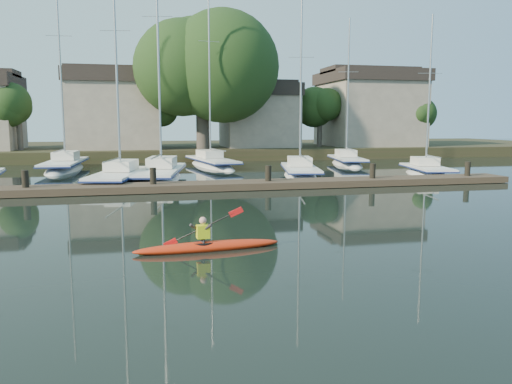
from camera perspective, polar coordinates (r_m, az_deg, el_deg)
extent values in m
plane|color=black|center=(12.54, 3.73, -8.17)|extent=(160.00, 160.00, 0.00)
ellipsoid|color=red|center=(13.84, -5.50, -6.25)|extent=(4.12, 0.88, 0.31)
cylinder|color=black|center=(13.78, -6.06, -5.89)|extent=(0.66, 0.66, 0.08)
imported|color=#2B2629|center=(13.71, -6.08, -4.57)|extent=(0.24, 0.34, 0.89)
cube|color=#C9D313|center=(13.71, -6.08, -4.53)|extent=(0.36, 0.28, 0.36)
sphere|color=tan|center=(13.64, -6.10, -3.26)|extent=(0.20, 0.20, 0.20)
cube|color=#4E3D2C|center=(25.99, -5.02, 0.71)|extent=(34.00, 2.00, 0.35)
cylinder|color=black|center=(26.34, -24.81, 0.32)|extent=(0.32, 0.32, 1.80)
cylinder|color=black|center=(25.75, -11.65, 0.73)|extent=(0.32, 0.32, 1.80)
cylinder|color=black|center=(26.54, 1.41, 1.11)|extent=(0.32, 0.32, 1.80)
cylinder|color=black|center=(28.59, 13.15, 1.40)|extent=(0.32, 0.32, 1.80)
cylinder|color=black|center=(31.67, 22.98, 1.60)|extent=(0.32, 0.32, 1.80)
ellipsoid|color=white|center=(29.79, -15.29, 0.29)|extent=(4.03, 9.29, 2.02)
cube|color=white|center=(29.68, -15.36, 2.11)|extent=(3.59, 7.68, 0.15)
cube|color=navy|center=(29.69, -15.36, 1.95)|extent=(3.71, 7.87, 0.08)
cube|color=silver|center=(30.17, -15.14, 2.96)|extent=(1.97, 2.78, 0.58)
cylinder|color=#9EA0A5|center=(30.01, -15.70, 14.45)|extent=(0.13, 0.13, 12.74)
cylinder|color=#9EA0A5|center=(28.31, -16.10, 3.54)|extent=(0.78, 3.37, 0.08)
cylinder|color=#9EA0A5|center=(30.22, -15.81, 17.33)|extent=(1.67, 0.38, 0.03)
ellipsoid|color=white|center=(31.02, -10.79, 0.69)|extent=(4.05, 10.29, 2.12)
cube|color=white|center=(30.91, -10.84, 2.54)|extent=(3.63, 8.49, 0.16)
cube|color=navy|center=(30.92, -10.83, 2.37)|extent=(3.75, 8.70, 0.09)
cube|color=silver|center=(31.47, -10.71, 3.39)|extent=(2.03, 3.04, 0.61)
cylinder|color=#9EA0A5|center=(31.39, -11.12, 15.98)|extent=(0.13, 0.13, 14.49)
cylinder|color=#9EA0A5|center=(29.35, -11.30, 3.99)|extent=(0.75, 3.77, 0.09)
cylinder|color=#9EA0A5|center=(31.68, -11.21, 19.09)|extent=(1.76, 0.34, 0.03)
ellipsoid|color=white|center=(32.56, 5.06, 1.20)|extent=(3.74, 8.40, 1.93)
cube|color=white|center=(32.46, 5.08, 2.81)|extent=(3.35, 6.95, 0.14)
cube|color=navy|center=(32.47, 5.08, 2.67)|extent=(3.46, 7.12, 0.08)
cube|color=silver|center=(32.91, 5.00, 3.54)|extent=(1.86, 2.52, 0.56)
cylinder|color=#9EA0A5|center=(32.68, 5.16, 12.75)|extent=(0.12, 0.12, 11.19)
cylinder|color=#9EA0A5|center=(31.19, 5.34, 4.09)|extent=(0.71, 3.04, 0.08)
cylinder|color=#9EA0A5|center=(32.82, 5.19, 15.09)|extent=(1.60, 0.36, 0.03)
ellipsoid|color=white|center=(34.86, 18.87, 1.28)|extent=(3.40, 7.07, 1.85)
cube|color=white|center=(34.78, 18.93, 2.71)|extent=(3.05, 5.86, 0.14)
cube|color=navy|center=(34.78, 18.93, 2.58)|extent=(3.16, 6.01, 0.08)
cube|color=silver|center=(35.13, 18.74, 3.36)|extent=(1.72, 2.14, 0.53)
cylinder|color=#9EA0A5|center=(34.90, 19.19, 10.79)|extent=(0.12, 0.12, 9.71)
cylinder|color=#9EA0A5|center=(33.76, 19.57, 3.86)|extent=(0.61, 2.54, 0.08)
cylinder|color=#9EA0A5|center=(34.98, 19.28, 12.69)|extent=(1.53, 0.35, 0.03)
ellipsoid|color=white|center=(39.29, -20.96, 1.83)|extent=(2.75, 10.06, 2.10)
cube|color=white|center=(39.21, -21.03, 3.27)|extent=(2.56, 8.26, 0.16)
cube|color=navy|center=(39.21, -21.02, 3.14)|extent=(2.66, 8.46, 0.09)
cube|color=silver|center=(39.76, -20.90, 3.93)|extent=(1.67, 2.85, 0.61)
cylinder|color=#9EA0A5|center=(39.63, -21.49, 13.81)|extent=(0.13, 0.13, 14.39)
cylinder|color=#9EA0A5|center=(37.69, -21.51, 4.43)|extent=(0.25, 3.79, 0.09)
cylinder|color=#9EA0A5|center=(39.86, -21.62, 16.28)|extent=(1.77, 0.11, 0.03)
ellipsoid|color=white|center=(39.68, -5.08, 2.42)|extent=(3.79, 10.60, 1.97)
cube|color=white|center=(39.60, -5.09, 3.76)|extent=(3.39, 8.74, 0.15)
cube|color=navy|center=(39.61, -5.09, 3.64)|extent=(3.51, 8.96, 0.08)
cube|color=silver|center=(40.17, -5.36, 4.37)|extent=(1.89, 3.10, 0.57)
cylinder|color=#9EA0A5|center=(40.03, -5.36, 14.30)|extent=(0.12, 0.12, 14.54)
cylinder|color=#9EA0A5|center=(38.06, -4.43, 4.85)|extent=(0.70, 3.91, 0.08)
cylinder|color=#9EA0A5|center=(40.26, -5.39, 16.77)|extent=(1.65, 0.29, 0.03)
ellipsoid|color=white|center=(41.85, 10.31, 2.62)|extent=(3.60, 8.33, 1.92)
cube|color=white|center=(41.78, 10.35, 3.86)|extent=(3.22, 6.89, 0.14)
cube|color=navy|center=(41.78, 10.34, 3.75)|extent=(3.33, 7.06, 0.08)
cube|color=silver|center=(42.23, 10.22, 4.42)|extent=(1.81, 2.49, 0.56)
cylinder|color=#9EA0A5|center=(42.00, 10.47, 11.54)|extent=(0.12, 0.12, 11.11)
cylinder|color=#9EA0A5|center=(40.55, 10.74, 4.88)|extent=(0.65, 3.03, 0.08)
cylinder|color=#9EA0A5|center=(42.10, 10.52, 13.35)|extent=(1.59, 0.33, 0.03)
cube|color=#262D16|center=(55.73, -9.20, 4.85)|extent=(90.00, 24.00, 1.00)
cube|color=tan|center=(49.62, -15.85, 8.31)|extent=(8.00, 8.00, 6.00)
cube|color=#2E2521|center=(49.78, -16.02, 12.45)|extent=(8.40, 8.40, 1.20)
cube|color=tan|center=(50.85, 0.28, 8.03)|extent=(7.00, 7.00, 5.00)
cube|color=#2E2521|center=(50.94, 0.28, 11.52)|extent=(7.35, 7.35, 1.20)
cube|color=tan|center=(54.82, 12.74, 8.62)|extent=(9.00, 9.00, 6.50)
cube|color=#2E2521|center=(55.00, 12.86, 12.63)|extent=(9.45, 9.45, 1.20)
cylinder|color=#544C43|center=(46.86, -6.12, 7.99)|extent=(1.20, 1.20, 5.00)
sphere|color=black|center=(47.13, -6.21, 14.08)|extent=(8.50, 8.50, 8.50)
cylinder|color=#544C43|center=(48.72, -25.40, 6.09)|extent=(0.48, 0.48, 3.00)
sphere|color=black|center=(48.73, -25.57, 9.02)|extent=(3.40, 3.40, 3.40)
cylinder|color=#544C43|center=(47.08, -11.04, 6.55)|extent=(0.38, 0.38, 2.80)
sphere|color=black|center=(47.08, -11.12, 9.23)|extent=(2.72, 2.72, 2.72)
cylinder|color=#544C43|center=(51.12, 7.28, 6.96)|extent=(0.50, 0.50, 3.20)
sphere|color=black|center=(51.14, 7.33, 9.93)|extent=(3.57, 3.57, 3.57)
cylinder|color=#544C43|center=(54.04, 17.90, 6.38)|extent=(0.41, 0.41, 2.60)
sphere|color=black|center=(54.04, 18.00, 8.65)|extent=(2.89, 2.89, 2.89)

